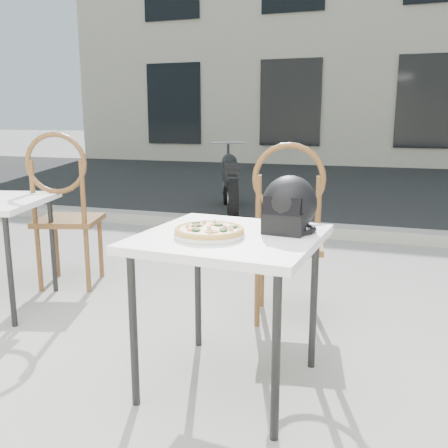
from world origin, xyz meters
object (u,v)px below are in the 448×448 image
(cafe_chair_main, at_px, (288,225))
(cafe_table_main, at_px, (230,249))
(cafe_chair_side, at_px, (64,203))
(motorcycle, at_px, (230,182))
(pizza, at_px, (209,230))
(helmet, at_px, (289,207))
(plate, at_px, (209,235))

(cafe_chair_main, bearing_deg, cafe_table_main, 73.24)
(cafe_chair_main, relative_size, cafe_chair_side, 0.97)
(cafe_table_main, relative_size, motorcycle, 0.47)
(cafe_chair_side, bearing_deg, cafe_table_main, 132.15)
(cafe_chair_side, bearing_deg, pizza, 128.90)
(helmet, relative_size, cafe_chair_side, 0.25)
(cafe_table_main, distance_m, plate, 0.13)
(pizza, bearing_deg, motorcycle, 106.75)
(cafe_table_main, xyz_separation_m, helmet, (0.23, 0.14, 0.18))
(plate, xyz_separation_m, pizza, (0.00, 0.00, 0.02))
(pizza, xyz_separation_m, motorcycle, (-1.27, 4.20, -0.36))
(cafe_chair_main, bearing_deg, helmet, 91.49)
(cafe_table_main, bearing_deg, pizza, -132.94)
(motorcycle, bearing_deg, cafe_table_main, -93.11)
(pizza, relative_size, cafe_chair_side, 0.27)
(helmet, bearing_deg, cafe_table_main, -142.41)
(helmet, height_order, cafe_chair_main, cafe_chair_main)
(cafe_table_main, distance_m, motorcycle, 4.35)
(cafe_table_main, xyz_separation_m, plate, (-0.07, -0.08, 0.07))
(motorcycle, bearing_deg, plate, -94.29)
(cafe_chair_main, bearing_deg, cafe_chair_side, -13.95)
(cafe_table_main, bearing_deg, motorcycle, 107.93)
(cafe_table_main, distance_m, cafe_chair_side, 1.80)
(cafe_table_main, distance_m, helmet, 0.32)
(pizza, bearing_deg, cafe_chair_main, 79.10)
(plate, relative_size, pizza, 1.22)
(helmet, bearing_deg, plate, -137.98)
(cafe_chair_main, relative_size, motorcycle, 0.63)
(motorcycle, bearing_deg, cafe_chair_side, -114.71)
(pizza, height_order, motorcycle, motorcycle)
(pizza, bearing_deg, helmet, 35.48)
(cafe_table_main, bearing_deg, plate, -132.89)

